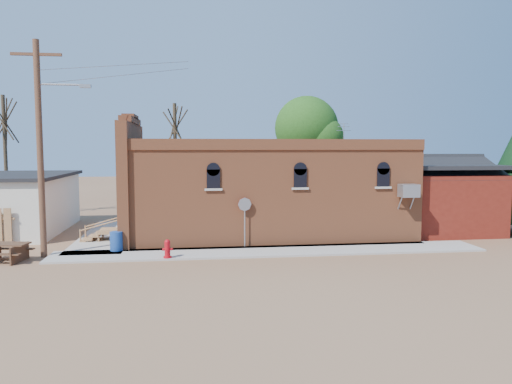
{
  "coord_description": "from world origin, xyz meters",
  "views": [
    {
      "loc": [
        -2.04,
        -20.52,
        4.64
      ],
      "look_at": [
        1.21,
        3.96,
        2.4
      ],
      "focal_mm": 35.0,
      "sensor_mm": 36.0,
      "label": 1
    }
  ],
  "objects": [
    {
      "name": "ground",
      "position": [
        0.0,
        0.0,
        0.0
      ],
      "size": [
        120.0,
        120.0,
        0.0
      ],
      "primitive_type": "plane",
      "color": "brown",
      "rests_on": "ground"
    },
    {
      "name": "utility_pole",
      "position": [
        -8.14,
        1.2,
        4.77
      ],
      "size": [
        3.12,
        0.26,
        9.0
      ],
      "color": "#4E2D1F",
      "rests_on": "ground"
    },
    {
      "name": "trash_barrel",
      "position": [
        -5.3,
        1.76,
        0.5
      ],
      "size": [
        0.6,
        0.6,
        0.84
      ],
      "primitive_type": "cylinder",
      "rotation": [
        0.0,
        0.0,
        0.1
      ],
      "color": "navy",
      "rests_on": "sidewalk_west"
    },
    {
      "name": "tree_bare_far",
      "position": [
        -14.0,
        14.0,
        6.36
      ],
      "size": [
        2.8,
        2.8,
        8.16
      ],
      "color": "#413725",
      "rests_on": "ground"
    },
    {
      "name": "tree_leafy",
      "position": [
        6.0,
        13.5,
        5.93
      ],
      "size": [
        4.4,
        4.4,
        8.15
      ],
      "color": "#413725",
      "rests_on": "ground"
    },
    {
      "name": "tree_bare_near",
      "position": [
        -3.0,
        13.0,
        5.96
      ],
      "size": [
        2.8,
        2.8,
        7.65
      ],
      "color": "#413725",
      "rests_on": "ground"
    },
    {
      "name": "brick_bar",
      "position": [
        1.64,
        5.49,
        2.34
      ],
      "size": [
        16.4,
        7.97,
        6.3
      ],
      "color": "#AF5B35",
      "rests_on": "ground"
    },
    {
      "name": "red_shed",
      "position": [
        11.5,
        5.5,
        2.27
      ],
      "size": [
        5.4,
        6.4,
        4.3
      ],
      "color": "#5E1810",
      "rests_on": "ground"
    },
    {
      "name": "fire_hydrant",
      "position": [
        -3.0,
        -0.0,
        0.46
      ],
      "size": [
        0.43,
        0.39,
        0.77
      ],
      "rotation": [
        0.0,
        0.0,
        0.07
      ],
      "color": "#B10A14",
      "rests_on": "sidewalk_south"
    },
    {
      "name": "sidewalk_west",
      "position": [
        -6.3,
        6.0,
        0.04
      ],
      "size": [
        2.6,
        10.0,
        0.08
      ],
      "primitive_type": "cube",
      "color": "#9E9991",
      "rests_on": "ground"
    },
    {
      "name": "stop_sign",
      "position": [
        0.4,
        1.8,
        1.83
      ],
      "size": [
        0.62,
        0.13,
        2.27
      ],
      "rotation": [
        0.0,
        0.0,
        -0.29
      ],
      "color": "#97979D",
      "rests_on": "sidewalk_south"
    },
    {
      "name": "sidewalk_south",
      "position": [
        1.5,
        0.9,
        0.04
      ],
      "size": [
        19.0,
        2.2,
        0.08
      ],
      "primitive_type": "cube",
      "color": "#9E9991",
      "rests_on": "ground"
    },
    {
      "name": "picnic_table",
      "position": [
        -9.5,
        0.5,
        0.5
      ],
      "size": [
        2.04,
        1.68,
        0.76
      ],
      "rotation": [
        0.0,
        0.0,
        -0.19
      ],
      "color": "#4D301E",
      "rests_on": "ground"
    }
  ]
}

